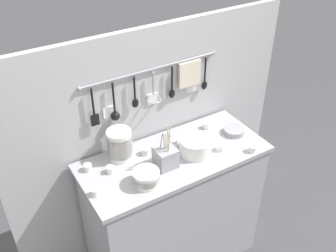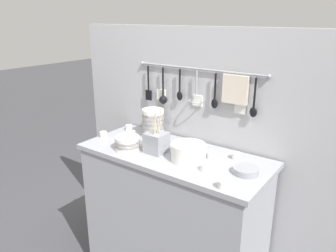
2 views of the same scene
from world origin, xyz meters
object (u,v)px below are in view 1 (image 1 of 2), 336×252
(cup_edge_far, at_px, (174,142))
(steel_mixing_bowl, at_px, (234,131))
(plate_stack, at_px, (195,146))
(cutlery_caddy, at_px, (166,157))
(bowl_stack_nested_right, at_px, (146,177))
(cup_front_right, at_px, (207,125))
(cup_front_left, at_px, (220,147))
(cup_back_right, at_px, (198,136))
(cup_mid_row, at_px, (88,167))
(cup_by_caddy, at_px, (146,151))
(bowl_stack_tall_left, at_px, (120,144))
(cup_beside_plates, at_px, (110,169))
(cup_centre, at_px, (252,149))
(cup_edge_near, at_px, (95,192))

(cup_edge_far, bearing_deg, steel_mixing_bowl, -13.40)
(plate_stack, distance_m, cutlery_caddy, 0.22)
(bowl_stack_nested_right, xyz_separation_m, cup_front_right, (0.60, 0.26, -0.02))
(steel_mixing_bowl, xyz_separation_m, cup_edge_far, (-0.41, 0.10, 0.00))
(cup_front_left, bearing_deg, cup_edge_far, 138.37)
(cutlery_caddy, bearing_deg, bowl_stack_nested_right, -156.27)
(plate_stack, xyz_separation_m, cup_edge_far, (-0.07, 0.13, -0.03))
(cup_back_right, relative_size, cup_edge_far, 1.00)
(plate_stack, height_order, cup_mid_row, plate_stack)
(cup_mid_row, bearing_deg, cup_by_caddy, -6.62)
(plate_stack, bearing_deg, bowl_stack_tall_left, 154.34)
(cup_edge_far, bearing_deg, bowl_stack_nested_right, -145.12)
(cup_mid_row, distance_m, cup_back_right, 0.72)
(cup_by_caddy, height_order, cup_mid_row, same)
(cup_front_right, bearing_deg, cup_mid_row, 179.39)
(cup_front_right, bearing_deg, bowl_stack_nested_right, -156.36)
(cup_beside_plates, relative_size, cup_front_right, 1.00)
(bowl_stack_nested_right, relative_size, cup_mid_row, 3.18)
(cup_mid_row, relative_size, cup_centre, 1.00)
(cup_beside_plates, bearing_deg, cup_back_right, 0.29)
(steel_mixing_bowl, distance_m, cup_mid_row, 0.97)
(cup_mid_row, bearing_deg, cup_edge_far, -5.51)
(steel_mixing_bowl, distance_m, cup_edge_near, 1.00)
(plate_stack, bearing_deg, cup_beside_plates, 168.90)
(bowl_stack_nested_right, relative_size, plate_stack, 0.76)
(cup_by_caddy, relative_size, cup_front_left, 1.00)
(cutlery_caddy, xyz_separation_m, cup_edge_far, (0.14, 0.14, -0.04))
(cutlery_caddy, height_order, cup_front_right, cutlery_caddy)
(plate_stack, bearing_deg, cup_edge_near, -177.89)
(cup_by_caddy, distance_m, cup_edge_near, 0.43)
(cup_mid_row, xyz_separation_m, cup_beside_plates, (0.10, -0.08, 0.00))
(cup_by_caddy, xyz_separation_m, cup_beside_plates, (-0.25, -0.04, 0.00))
(cup_front_right, bearing_deg, steel_mixing_bowl, -49.52)
(plate_stack, relative_size, cup_beside_plates, 4.18)
(cup_centre, xyz_separation_m, cup_edge_near, (-0.97, 0.15, 0.00))
(cutlery_caddy, bearing_deg, cup_mid_row, 154.05)
(steel_mixing_bowl, height_order, cup_front_left, cup_front_left)
(cup_centre, bearing_deg, cup_mid_row, 158.88)
(cup_edge_near, bearing_deg, bowl_stack_tall_left, 40.95)
(cup_mid_row, bearing_deg, plate_stack, -16.55)
(bowl_stack_tall_left, relative_size, cup_mid_row, 4.00)
(bowl_stack_nested_right, distance_m, cup_mid_row, 0.36)
(steel_mixing_bowl, distance_m, cup_beside_plates, 0.86)
(steel_mixing_bowl, distance_m, cup_by_caddy, 0.61)
(cup_beside_plates, height_order, cup_front_right, same)
(cup_front_left, bearing_deg, cup_beside_plates, 166.20)
(bowl_stack_nested_right, distance_m, cup_beside_plates, 0.23)
(cup_front_left, bearing_deg, bowl_stack_tall_left, 155.02)
(cup_edge_near, bearing_deg, cup_by_caddy, 22.99)
(cup_edge_far, bearing_deg, cup_edge_near, -165.12)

